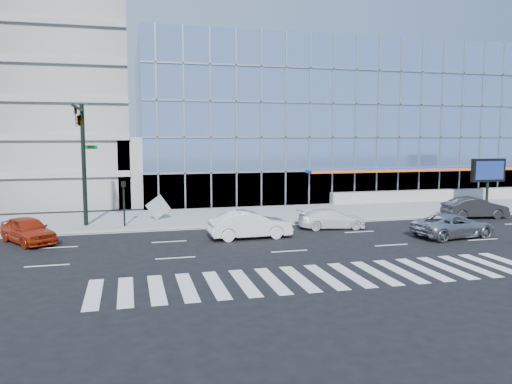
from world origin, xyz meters
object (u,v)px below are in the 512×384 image
Objects in this scene: silver_suv at (454,226)px; white_sedan at (250,225)px; marquee_sign at (488,171)px; dark_sedan at (475,208)px; tilted_panel at (158,207)px; traffic_signal at (81,135)px; white_suv at (332,219)px; ped_signal_post at (124,196)px; red_sedan at (28,230)px.

silver_suv is 1.03× the size of white_sedan.
marquee_sign is 7.69m from dark_sedan.
white_sedan is 8.74m from tilted_panel.
traffic_signal is at bearing 93.75° from dark_sedan.
white_suv is 12.26m from tilted_panel.
dark_sedan is at bearing -82.76° from white_sedan.
ped_signal_post is (2.50, 0.37, -4.02)m from traffic_signal.
traffic_signal reaches higher than ped_signal_post.
ped_signal_post is at bearing -144.80° from tilted_panel.
ped_signal_post reaches higher than tilted_panel.
ped_signal_post is 8.98m from white_sedan.
ped_signal_post is at bearing 83.39° from white_suv.
traffic_signal is 6.15× the size of tilted_panel.
traffic_signal is at bearing -159.84° from tilted_panel.
traffic_signal is 6.77m from red_sedan.
tilted_panel reaches higher than dark_sedan.
traffic_signal is 23.66m from silver_suv.
white_sedan is at bearing 69.64° from silver_suv.
silver_suv is 1.09× the size of dark_sedan.
ped_signal_post is at bearing 52.86° from white_sedan.
white_sedan is at bearing -40.57° from red_sedan.
white_suv is at bearing -159.59° from marquee_sign.
white_sedan is at bearing -34.97° from ped_signal_post.
silver_suv is at bearing -119.23° from white_suv.
silver_suv is 8.31m from dark_sedan.
red_sedan is (-30.57, -1.23, -0.01)m from dark_sedan.
white_suv is 1.00× the size of red_sedan.
white_suv is at bearing -32.71° from red_sedan.
silver_suv reaches higher than white_suv.
tilted_panel is (-4.96, 7.20, 0.24)m from white_sedan.
marquee_sign is (33.00, 3.42, -3.10)m from traffic_signal.
red_sedan is (-2.80, -2.95, -5.41)m from traffic_signal.
tilted_panel is (2.32, 2.11, -1.09)m from ped_signal_post.
marquee_sign is 36.44m from red_sedan.
white_sedan is at bearing -160.69° from marquee_sign.
silver_suv is 3.92× the size of tilted_panel.
red_sedan is at bearing 97.51° from white_suv.
white_sedan is 1.06× the size of dark_sedan.
silver_suv is at bearing -105.17° from white_sedan.
ped_signal_post is 2.31× the size of tilted_panel.
tilted_panel is at bearing 52.19° from silver_suv.
red_sedan is 9.36m from tilted_panel.
ped_signal_post is 20.86m from silver_suv.
red_sedan is 3.42× the size of tilted_panel.
silver_suv is 12.32m from white_sedan.
red_sedan reaches higher than silver_suv.
ped_signal_post is 0.61× the size of white_sedan.
traffic_signal is 33.32m from marquee_sign.
dark_sedan is at bearing -135.42° from marquee_sign.
dark_sedan is at bearing -4.75° from ped_signal_post.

